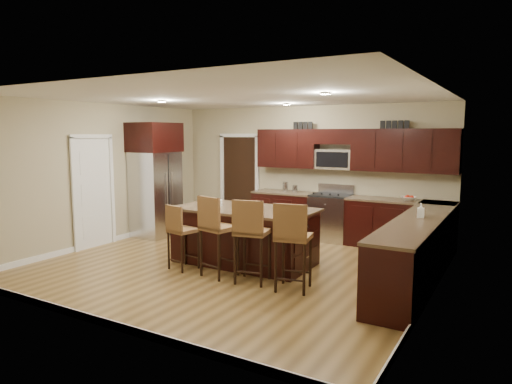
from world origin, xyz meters
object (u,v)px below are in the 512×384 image
Objects in this scene: refrigerator at (155,178)px; stool_extra at (292,236)px; range at (331,217)px; island at (245,237)px; stool_right at (251,231)px; stool_mid at (216,227)px; stool_left at (180,230)px.

refrigerator reaches higher than stool_extra.
range is 3.18m from stool_extra.
refrigerator reaches higher than range.
island is 2.88m from refrigerator.
refrigerator reaches higher than stool_right.
stool_right is (-0.01, -3.10, 0.29)m from range.
island is 1.91× the size of stool_mid.
island is at bearing 114.97° from stool_right.
range is at bearing 73.40° from island.
range is 0.47× the size of refrigerator.
stool_extra reaches higher than range.
stool_right is (0.63, -0.85, 0.33)m from island.
island is at bearing 134.85° from stool_extra.
stool_left is 2.64m from refrigerator.
stool_mid reaches higher than stool_extra.
range is 3.11m from stool_right.
range is at bearing 90.14° from stool_extra.
refrigerator is (-3.30, -1.45, 0.74)m from range.
stool_extra is (0.65, 0.00, 0.00)m from stool_right.
refrigerator is at bearing 152.18° from stool_left.
stool_left is at bearing -39.36° from refrigerator.
stool_mid is 1.00× the size of stool_extra.
stool_mid is 1.00× the size of stool_right.
island is 0.99× the size of refrigerator.
refrigerator is at bearing 145.76° from stool_extra.
range is 0.91× the size of stool_extra.
stool_extra reaches higher than stool_left.
stool_extra is (3.94, -1.65, -0.45)m from refrigerator.
refrigerator is (-2.66, 0.80, 0.78)m from island.
stool_left is at bearing 168.14° from stool_extra.
range is at bearing 78.67° from stool_left.
stool_left is 0.70m from stool_mid.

